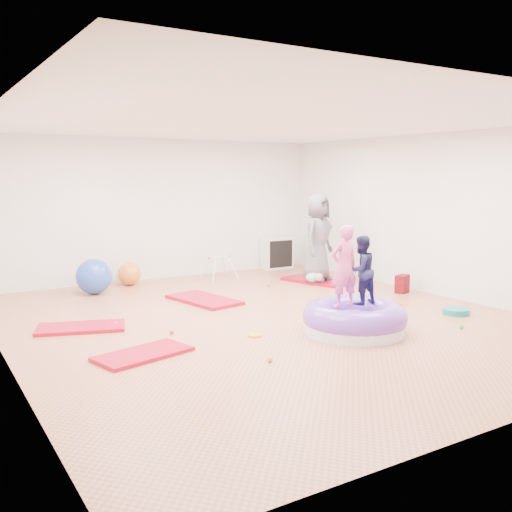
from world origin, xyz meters
TOP-DOWN VIEW (x-y plane):
  - room at (0.00, 0.00)m, footprint 7.01×8.01m
  - gym_mat_front_left at (-2.12, -0.65)m, footprint 1.20×0.80m
  - gym_mat_mid_left at (-2.43, 0.90)m, footprint 1.28×0.92m
  - gym_mat_center_back at (-0.23, 1.59)m, footprint 0.90×1.43m
  - gym_mat_right at (1.49, -0.44)m, footprint 1.50×1.16m
  - gym_mat_rear_right at (2.44, 2.00)m, footprint 1.03×1.46m
  - inflatable_cushion at (0.64, -1.16)m, footprint 1.39×1.39m
  - child_pink at (0.49, -1.10)m, footprint 0.41×0.28m
  - child_navy at (0.80, -1.08)m, footprint 0.47×0.38m
  - adult_caregiver at (2.38, 1.92)m, footprint 0.97×0.84m
  - infant at (2.22, 1.77)m, footprint 0.34×0.34m
  - ball_pit_balls at (0.30, -0.18)m, footprint 4.12×3.95m
  - exercise_ball_blue at (-1.61, 3.15)m, footprint 0.63×0.63m
  - exercise_ball_orange at (-0.81, 3.60)m, footprint 0.44×0.44m
  - infant_play_gym at (0.96, 3.28)m, footprint 0.60×0.57m
  - cube_shelf at (2.69, 3.79)m, footprint 0.70×0.34m
  - balance_disc at (2.62, -1.20)m, footprint 0.40×0.40m
  - backpack at (3.10, 0.37)m, footprint 0.32×0.26m
  - yellow_toy at (-0.60, -0.64)m, footprint 0.18×0.18m

SIDE VIEW (x-z plane):
  - yellow_toy at x=-0.60m, z-range 0.00..0.03m
  - gym_mat_front_left at x=-2.12m, z-range 0.00..0.05m
  - gym_mat_mid_left at x=-2.43m, z-range 0.00..0.05m
  - gym_mat_rear_right at x=2.44m, z-range 0.00..0.05m
  - gym_mat_center_back at x=-0.23m, z-range 0.00..0.06m
  - gym_mat_right at x=1.49m, z-range 0.00..0.06m
  - ball_pit_balls at x=0.30m, z-range 0.00..0.06m
  - balance_disc at x=2.62m, z-range 0.00..0.09m
  - infant at x=2.22m, z-range 0.06..0.25m
  - backpack at x=3.10m, z-range 0.00..0.32m
  - inflatable_cushion at x=0.64m, z-range -0.05..0.39m
  - exercise_ball_orange at x=-0.81m, z-range 0.00..0.44m
  - infant_play_gym at x=0.96m, z-range 0.08..0.54m
  - exercise_ball_blue at x=-1.61m, z-range 0.00..0.63m
  - cube_shelf at x=2.69m, z-range 0.00..0.70m
  - child_navy at x=0.80m, z-range 0.40..1.33m
  - adult_caregiver at x=2.38m, z-range 0.05..1.73m
  - child_pink at x=0.49m, z-range 0.40..1.49m
  - room at x=0.00m, z-range 0.00..2.80m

